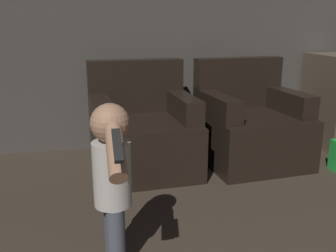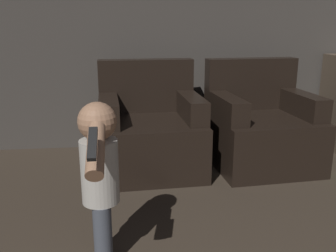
% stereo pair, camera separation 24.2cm
% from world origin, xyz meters
% --- Properties ---
extents(wall_back, '(8.40, 0.05, 2.60)m').
position_xyz_m(wall_back, '(0.00, 4.50, 1.30)').
color(wall_back, '#423D38').
rests_on(wall_back, ground_plane).
extents(armchair_left, '(0.91, 0.88, 0.94)m').
position_xyz_m(armchair_left, '(-0.04, 3.82, 0.33)').
color(armchair_left, black).
rests_on(armchair_left, ground_plane).
extents(armchair_right, '(0.93, 0.90, 0.94)m').
position_xyz_m(armchair_right, '(0.97, 3.82, 0.33)').
color(armchair_right, black).
rests_on(armchair_right, ground_plane).
extents(person_toddler, '(0.20, 0.61, 0.89)m').
position_xyz_m(person_toddler, '(-0.38, 2.48, 0.53)').
color(person_toddler, '#474C56').
rests_on(person_toddler, ground_plane).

